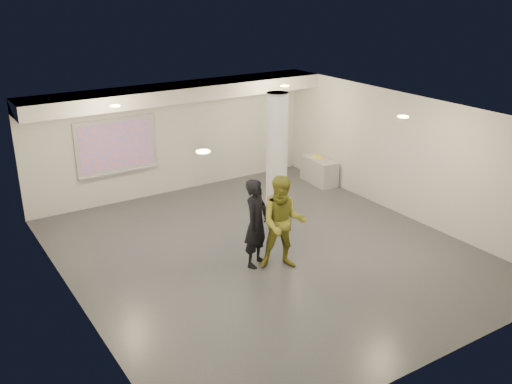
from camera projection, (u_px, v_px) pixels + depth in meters
floor at (266, 252)px, 12.25m from camera, size 8.00×9.00×0.01m
ceiling at (267, 115)px, 11.19m from camera, size 8.00×9.00×0.01m
wall_back at (174, 138)px, 15.27m from camera, size 8.00×0.01×3.00m
wall_front at (440, 277)px, 8.18m from camera, size 8.00×0.01×3.00m
wall_left at (71, 230)px, 9.70m from camera, size 0.01×9.00×3.00m
wall_right at (404, 156)px, 13.74m from camera, size 0.01×9.00×3.00m
soffit_band at (180, 92)px, 14.37m from camera, size 8.00×1.10×0.36m
downlight_nw at (115, 106)px, 12.06m from camera, size 0.22×0.22×0.02m
downlight_ne at (285, 86)px, 14.28m from camera, size 0.22×0.22×0.02m
downlight_sw at (203, 152)px, 8.91m from camera, size 0.22×0.22×0.02m
downlight_se at (403, 117)px, 11.13m from camera, size 0.22×0.22×0.02m
column at (277, 154)px, 13.90m from camera, size 0.52×0.52×3.00m
projection_screen at (116, 146)px, 14.41m from camera, size 2.10×0.13×1.42m
credenza at (319, 171)px, 16.26m from camera, size 0.62×1.27×0.72m
papers_stack at (316, 158)px, 16.19m from camera, size 0.35×0.40×0.02m
postit_pad at (318, 157)px, 16.24m from camera, size 0.27×0.34×0.03m
cardboard_back at (283, 207)px, 13.91m from camera, size 0.50×0.22×0.53m
cardboard_front at (277, 206)px, 13.96m from camera, size 0.54×0.18×0.59m
woman at (256, 223)px, 11.40m from camera, size 0.80×0.72×1.84m
man at (283, 223)px, 11.30m from camera, size 1.18×1.10×1.94m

